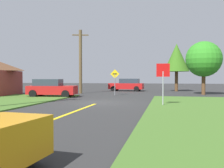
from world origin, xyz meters
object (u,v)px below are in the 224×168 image
parked_car_near_building (51,88)px  utility_pole_mid (81,61)px  direction_sign (115,79)px  pine_tree_center (204,59)px  car_approaching_junction (127,85)px  stop_sign (163,76)px  oak_tree_left (177,58)px

parked_car_near_building → utility_pole_mid: size_ratio=0.64×
direction_sign → pine_tree_center: 9.39m
pine_tree_center → car_approaching_junction: bearing=148.0°
stop_sign → car_approaching_junction: bearing=-78.9°
car_approaching_junction → pine_tree_center: bearing=150.8°
car_approaching_junction → oak_tree_left: oak_tree_left is taller
utility_pole_mid → direction_sign: bearing=-25.8°
utility_pole_mid → oak_tree_left: bearing=32.8°
utility_pole_mid → stop_sign: bearing=-49.8°
parked_car_near_building → direction_sign: bearing=27.3°
utility_pole_mid → pine_tree_center: utility_pole_mid is taller
direction_sign → oak_tree_left: size_ratio=0.42×
utility_pole_mid → pine_tree_center: (13.05, 0.69, 0.04)m
direction_sign → oak_tree_left: oak_tree_left is taller
parked_car_near_building → car_approaching_junction: (5.13, 11.69, 0.00)m
stop_sign → direction_sign: 9.90m
pine_tree_center → stop_sign: bearing=-109.1°
parked_car_near_building → utility_pole_mid: bearing=74.9°
stop_sign → oak_tree_left: oak_tree_left is taller
oak_tree_left → pine_tree_center: (2.45, -6.14, -0.66)m
stop_sign → car_approaching_junction: stop_sign is taller
stop_sign → utility_pole_mid: utility_pole_mid is taller
oak_tree_left → car_approaching_junction: bearing=-174.1°
car_approaching_junction → utility_pole_mid: (-4.27, -6.18, 2.80)m
stop_sign → utility_pole_mid: size_ratio=0.37×
car_approaching_junction → direction_sign: direction_sign is taller
direction_sign → stop_sign: bearing=-61.1°
car_approaching_junction → direction_sign: size_ratio=1.77×
parked_car_near_building → oak_tree_left: (11.45, 12.34, 3.50)m
car_approaching_junction → pine_tree_center: 10.74m
parked_car_near_building → stop_sign: bearing=-34.0°
utility_pole_mid → pine_tree_center: 13.07m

